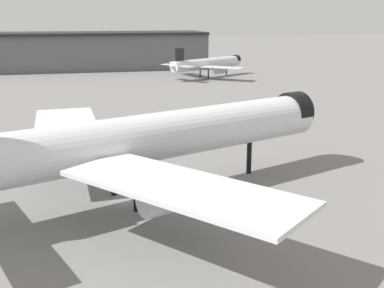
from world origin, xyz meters
name	(u,v)px	position (x,y,z in m)	size (l,w,h in m)	color
ground	(124,201)	(0.00, 0.00, 0.00)	(900.00, 900.00, 0.00)	slate
airliner_near_gate	(140,140)	(2.42, 0.03, 8.24)	(66.16, 59.30, 18.70)	silver
airliner_far_taxiway	(207,64)	(60.52, 117.13, 5.43)	(39.88, 35.65, 12.32)	silver
traffic_cone_near_nose	(60,136)	(-4.58, 38.41, 0.32)	(0.52, 0.52, 0.65)	#F2600C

